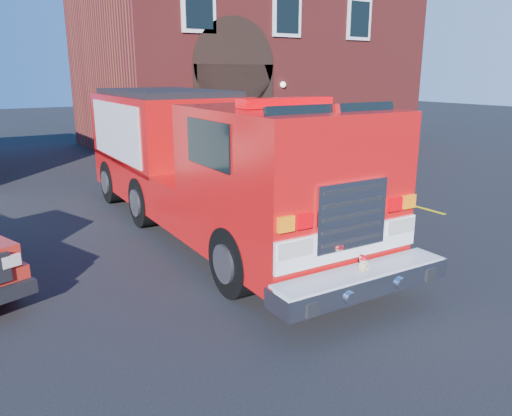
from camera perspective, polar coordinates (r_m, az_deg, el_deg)
ground at (r=10.52m, az=-3.54°, el=-5.39°), size 100.00×100.00×0.00m
parking_stripe_near at (r=15.26m, az=16.34°, el=0.60°), size 0.12×3.00×0.01m
parking_stripe_mid at (r=17.31m, az=8.91°, el=2.74°), size 0.12×3.00×0.01m
parking_stripe_far at (r=19.60m, az=3.11°, el=4.37°), size 0.12×3.00×0.01m
fire_station at (r=26.46m, az=-1.36°, el=16.46°), size 15.20×10.20×8.45m
fire_engine at (r=11.79m, az=-5.63°, el=5.40°), size 3.25×10.72×3.28m
secondary_truck at (r=15.92m, az=0.99°, el=7.00°), size 3.33×8.23×2.60m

